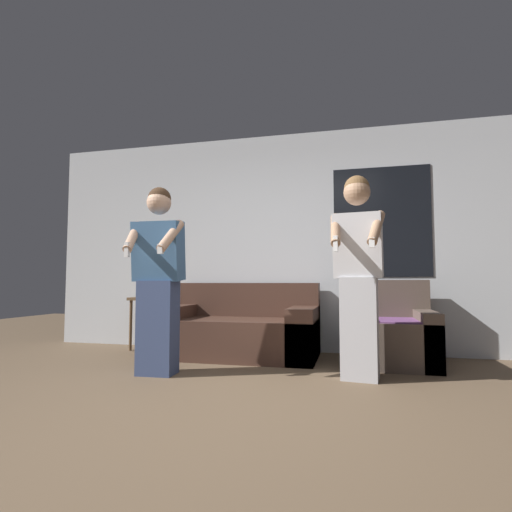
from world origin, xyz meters
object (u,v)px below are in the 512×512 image
person_left (158,278)px  person_right (358,273)px  armchair (391,335)px  couch (240,330)px  side_table (154,306)px

person_left → person_right: (1.79, 0.23, 0.04)m
armchair → person_left: person_left is taller
couch → person_left: 1.30m
couch → armchair: armchair is taller
armchair → person_left: bearing=-154.6°
armchair → side_table: bearing=174.7°
side_table → person_left: bearing=-60.7°
side_table → person_left: size_ratio=0.47×
armchair → side_table: armchair is taller
armchair → couch: bearing=178.3°
side_table → person_right: 2.74m
couch → person_right: (1.31, -0.82, 0.63)m
couch → side_table: (-1.20, 0.22, 0.25)m
armchair → person_left: (-2.12, -1.01, 0.58)m
couch → armchair: 1.64m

